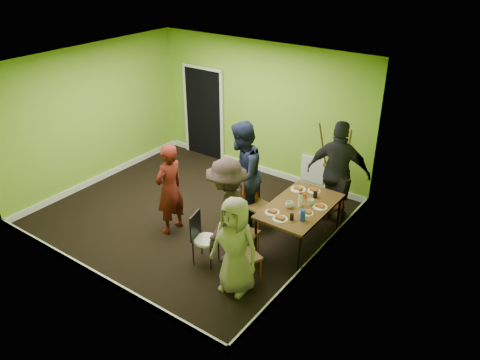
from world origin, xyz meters
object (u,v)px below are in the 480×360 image
(chair_back_end, at_px, (336,191))
(person_left_far, at_px, (241,175))
(chair_left_far, at_px, (255,200))
(chair_bentwood, at_px, (202,236))
(person_back_end, at_px, (338,173))
(dining_table, at_px, (300,208))
(thermos, at_px, (300,200))
(person_left_near, at_px, (227,212))
(chair_front_end, at_px, (242,253))
(orange_bottle, at_px, (305,196))
(easel, at_px, (333,166))
(blue_bottle, at_px, (303,215))
(person_front_end, at_px, (235,246))
(chair_left_near, at_px, (241,228))
(person_standing, at_px, (169,189))

(chair_back_end, relative_size, person_left_far, 0.50)
(chair_left_far, xyz_separation_m, person_left_far, (-0.27, -0.02, 0.41))
(chair_bentwood, distance_m, person_back_end, 2.65)
(dining_table, distance_m, chair_bentwood, 1.63)
(thermos, distance_m, person_left_near, 1.20)
(dining_table, distance_m, chair_front_end, 1.35)
(chair_back_end, bearing_deg, chair_bentwood, 84.41)
(dining_table, bearing_deg, orange_bottle, 100.11)
(dining_table, distance_m, easel, 1.55)
(blue_bottle, bearing_deg, chair_bentwood, -144.83)
(person_back_end, bearing_deg, dining_table, 68.37)
(person_front_end, bearing_deg, chair_left_near, 115.34)
(thermos, bearing_deg, easel, 95.98)
(chair_left_near, height_order, chair_bentwood, chair_left_near)
(thermos, relative_size, person_standing, 0.14)
(chair_bentwood, xyz_separation_m, person_back_end, (1.16, 2.33, 0.47))
(dining_table, height_order, chair_front_end, chair_front_end)
(orange_bottle, distance_m, person_standing, 2.27)
(chair_left_near, distance_m, blue_bottle, 1.00)
(chair_back_end, relative_size, person_back_end, 0.50)
(easel, relative_size, person_front_end, 1.08)
(thermos, relative_size, orange_bottle, 2.77)
(chair_left_far, relative_size, thermos, 4.19)
(person_left_near, bearing_deg, chair_left_near, 131.03)
(chair_bentwood, bearing_deg, person_back_end, 140.02)
(dining_table, bearing_deg, chair_front_end, -99.41)
(thermos, bearing_deg, chair_left_near, -128.84)
(easel, bearing_deg, person_back_end, -57.23)
(dining_table, xyz_separation_m, chair_back_end, (0.21, 0.90, -0.03))
(chair_left_far, bearing_deg, thermos, 95.86)
(orange_bottle, bearing_deg, dining_table, -79.89)
(person_left_near, bearing_deg, chair_left_far, 173.88)
(chair_left_far, bearing_deg, person_standing, -39.15)
(orange_bottle, bearing_deg, person_front_end, -95.01)
(person_back_end, relative_size, person_front_end, 1.25)
(person_standing, bearing_deg, person_left_far, 140.17)
(dining_table, relative_size, person_front_end, 1.00)
(blue_bottle, bearing_deg, thermos, 123.96)
(chair_back_end, height_order, person_left_far, person_left_far)
(blue_bottle, height_order, person_front_end, person_front_end)
(dining_table, relative_size, person_back_end, 0.80)
(easel, xyz_separation_m, person_left_near, (-0.57, -2.52, 0.06))
(easel, bearing_deg, chair_front_end, -91.29)
(chair_left_near, height_order, person_front_end, person_front_end)
(person_standing, bearing_deg, chair_front_end, 78.99)
(chair_left_near, bearing_deg, person_left_far, -151.38)
(chair_front_end, distance_m, person_left_far, 1.70)
(chair_front_end, bearing_deg, thermos, 101.84)
(chair_back_end, bearing_deg, easel, -36.28)
(chair_bentwood, bearing_deg, person_front_end, 59.86)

